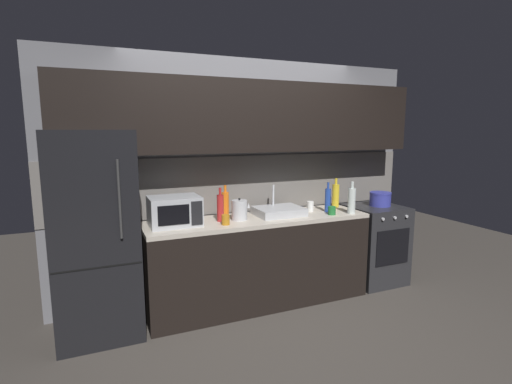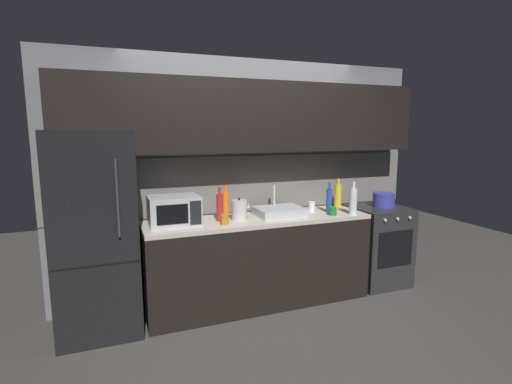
# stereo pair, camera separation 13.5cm
# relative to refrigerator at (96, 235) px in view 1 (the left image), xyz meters

# --- Properties ---
(ground_plane) EXTENTS (10.00, 10.00, 0.00)m
(ground_plane) POSITION_rel_refrigerator_xyz_m (1.52, -0.90, -0.89)
(ground_plane) COLOR #3D3833
(back_wall) EXTENTS (4.01, 0.44, 2.50)m
(back_wall) POSITION_rel_refrigerator_xyz_m (1.52, 0.30, 0.66)
(back_wall) COLOR slate
(back_wall) RESTS_ON ground
(counter_run) EXTENTS (2.27, 0.60, 0.90)m
(counter_run) POSITION_rel_refrigerator_xyz_m (1.52, 0.00, -0.44)
(counter_run) COLOR black
(counter_run) RESTS_ON ground
(refrigerator) EXTENTS (0.68, 0.69, 1.77)m
(refrigerator) POSITION_rel_refrigerator_xyz_m (0.00, 0.00, 0.00)
(refrigerator) COLOR black
(refrigerator) RESTS_ON ground
(oven_range) EXTENTS (0.60, 0.62, 0.90)m
(oven_range) POSITION_rel_refrigerator_xyz_m (2.99, -0.00, -0.44)
(oven_range) COLOR #232326
(oven_range) RESTS_ON ground
(microwave) EXTENTS (0.46, 0.35, 0.27)m
(microwave) POSITION_rel_refrigerator_xyz_m (0.68, 0.02, 0.15)
(microwave) COLOR #A8AAAF
(microwave) RESTS_ON counter_run
(sink_basin) EXTENTS (0.48, 0.38, 0.30)m
(sink_basin) POSITION_rel_refrigerator_xyz_m (1.76, 0.03, 0.06)
(sink_basin) COLOR #ADAFB5
(sink_basin) RESTS_ON counter_run
(kettle) EXTENTS (0.19, 0.15, 0.22)m
(kettle) POSITION_rel_refrigerator_xyz_m (1.31, -0.01, 0.11)
(kettle) COLOR #B7BABF
(kettle) RESTS_ON counter_run
(wine_bottle_blue) EXTENTS (0.06, 0.06, 0.32)m
(wine_bottle_blue) POSITION_rel_refrigerator_xyz_m (2.31, -0.04, 0.14)
(wine_bottle_blue) COLOR #234299
(wine_bottle_blue) RESTS_ON counter_run
(wine_bottle_clear) EXTENTS (0.08, 0.08, 0.34)m
(wine_bottle_clear) POSITION_rel_refrigerator_xyz_m (2.49, -0.21, 0.16)
(wine_bottle_clear) COLOR silver
(wine_bottle_clear) RESTS_ON counter_run
(wine_bottle_yellow) EXTENTS (0.08, 0.08, 0.33)m
(wine_bottle_yellow) POSITION_rel_refrigerator_xyz_m (2.55, 0.16, 0.15)
(wine_bottle_yellow) COLOR gold
(wine_bottle_yellow) RESTS_ON counter_run
(wine_bottle_red) EXTENTS (0.07, 0.07, 0.33)m
(wine_bottle_red) POSITION_rel_refrigerator_xyz_m (1.12, 0.01, 0.15)
(wine_bottle_red) COLOR #A82323
(wine_bottle_red) RESTS_ON counter_run
(wine_bottle_orange) EXTENTS (0.07, 0.07, 0.33)m
(wine_bottle_orange) POSITION_rel_refrigerator_xyz_m (1.22, 0.15, 0.15)
(wine_bottle_orange) COLOR orange
(wine_bottle_orange) RESTS_ON counter_run
(mug_green) EXTENTS (0.08, 0.08, 0.09)m
(mug_green) POSITION_rel_refrigerator_xyz_m (2.27, -0.17, 0.06)
(mug_green) COLOR #1E6B2D
(mug_green) RESTS_ON counter_run
(mug_amber) EXTENTS (0.07, 0.07, 0.09)m
(mug_amber) POSITION_rel_refrigerator_xyz_m (1.12, -0.15, 0.06)
(mug_amber) COLOR #B27019
(mug_amber) RESTS_ON counter_run
(mug_white) EXTENTS (0.07, 0.07, 0.11)m
(mug_white) POSITION_rel_refrigerator_xyz_m (2.15, 0.07, 0.07)
(mug_white) COLOR silver
(mug_white) RESTS_ON counter_run
(cooking_pot) EXTENTS (0.24, 0.24, 0.16)m
(cooking_pot) POSITION_rel_refrigerator_xyz_m (3.05, 0.00, 0.09)
(cooking_pot) COLOR #333899
(cooking_pot) RESTS_ON oven_range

